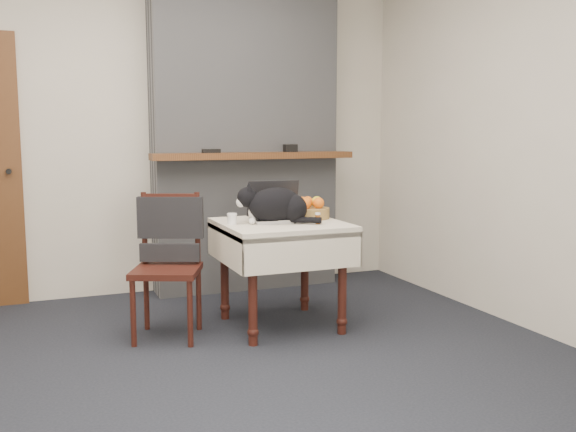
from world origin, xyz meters
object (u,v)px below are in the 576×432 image
at_px(cream_jar, 232,219).
at_px(side_table, 281,239).
at_px(fruit_basket, 310,210).
at_px(pill_bottle, 318,218).
at_px(laptop, 276,211).
at_px(cat, 277,206).
at_px(chair, 169,245).

bearing_deg(cream_jar, side_table, -2.30).
distance_m(cream_jar, fruit_basket, 0.59).
distance_m(cream_jar, pill_bottle, 0.55).
height_order(laptop, cat, cat).
distance_m(pill_bottle, fruit_basket, 0.26).
xyz_separation_m(cream_jar, fruit_basket, (0.58, 0.08, 0.02)).
xyz_separation_m(cat, cream_jar, (-0.29, 0.04, -0.08)).
relative_size(laptop, fruit_basket, 1.46).
distance_m(cat, pill_bottle, 0.27).
bearing_deg(chair, laptop, 19.69).
bearing_deg(fruit_basket, chair, 178.37).
distance_m(side_table, pill_bottle, 0.29).
height_order(laptop, pill_bottle, laptop).
xyz_separation_m(cat, pill_bottle, (0.23, -0.13, -0.08)).
relative_size(pill_bottle, chair, 0.08).
relative_size(cat, cream_jar, 7.13).
bearing_deg(cream_jar, chair, 164.40).
xyz_separation_m(cat, chair, (-0.68, 0.15, -0.24)).
xyz_separation_m(side_table, cat, (-0.04, -0.03, 0.23)).
relative_size(side_table, pill_bottle, 10.92).
height_order(cream_jar, fruit_basket, fruit_basket).
relative_size(side_table, cream_jar, 10.91).
bearing_deg(pill_bottle, cat, 150.44).
bearing_deg(laptop, cat, -103.55).
relative_size(cat, chair, 0.56).
distance_m(cat, fruit_basket, 0.32).
bearing_deg(side_table, pill_bottle, -40.47).
distance_m(cat, cream_jar, 0.30).
distance_m(side_table, cat, 0.23).
bearing_deg(cream_jar, pill_bottle, -18.61).
bearing_deg(cat, fruit_basket, 37.91).
height_order(side_table, chair, chair).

